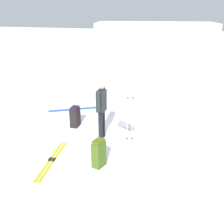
# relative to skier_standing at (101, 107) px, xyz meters

# --- Properties ---
(ground_plane) EXTENTS (80.00, 80.00, 0.00)m
(ground_plane) POSITION_rel_skier_standing_xyz_m (0.21, 0.36, -0.95)
(ground_plane) COLOR white
(distant_snow_ridge) EXTENTS (13.77, 6.83, 1.97)m
(distant_snow_ridge) POSITION_rel_skier_standing_xyz_m (-1.37, 25.22, 0.03)
(distant_snow_ridge) COLOR white
(distant_snow_ridge) RESTS_ON ground_plane
(skier_standing) EXTENTS (0.22, 0.57, 1.70)m
(skier_standing) POSITION_rel_skier_standing_xyz_m (0.00, 0.00, 0.00)
(skier_standing) COLOR black
(skier_standing) RESTS_ON ground_plane
(ski_pair_near) EXTENTS (1.67, 1.01, 0.05)m
(ski_pair_near) POSITION_rel_skier_standing_xyz_m (-1.73, 1.94, -0.94)
(ski_pair_near) COLOR #2D52AC
(ski_pair_near) RESTS_ON ground_plane
(ski_pair_far) EXTENTS (0.36, 1.90, 0.05)m
(ski_pair_far) POSITION_rel_skier_standing_xyz_m (-0.84, -1.52, -0.94)
(ski_pair_far) COLOR gold
(ski_pair_far) RESTS_ON ground_plane
(backpack_large_dark) EXTENTS (0.31, 0.37, 0.70)m
(backpack_large_dark) POSITION_rel_skier_standing_xyz_m (0.37, -1.45, -0.61)
(backpack_large_dark) COLOR #3D5518
(backpack_large_dark) RESTS_ON ground_plane
(backpack_bright) EXTENTS (0.24, 0.36, 0.66)m
(backpack_bright) POSITION_rel_skier_standing_xyz_m (-1.06, 0.58, -0.63)
(backpack_bright) COLOR black
(backpack_bright) RESTS_ON ground_plane
(ski_poles_planted_near) EXTENTS (0.21, 0.11, 1.31)m
(ski_poles_planted_near) POSITION_rel_skier_standing_xyz_m (0.81, 0.05, -0.23)
(ski_poles_planted_near) COLOR #BBB1BC
(ski_poles_planted_near) RESTS_ON ground_plane
(sleeping_mat_rolled) EXTENTS (0.56, 0.45, 0.18)m
(sleeping_mat_rolled) POSITION_rel_skier_standing_xyz_m (0.53, 0.83, -0.86)
(sleeping_mat_rolled) COLOR slate
(sleeping_mat_rolled) RESTS_ON ground_plane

